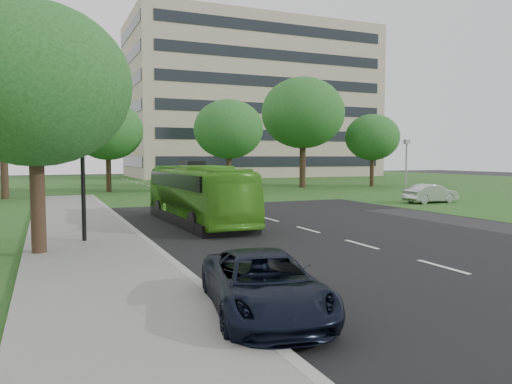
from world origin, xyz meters
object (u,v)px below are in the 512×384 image
Objects in this scene: tree_park_c at (229,129)px; tree_park_e at (372,137)px; office_building at (251,102)px; traffic_light at (87,155)px; camera_pole at (406,161)px; suv at (264,285)px; tree_side_near at (34,85)px; tree_park_a at (2,111)px; bus at (198,194)px; tree_park_b at (108,131)px; tree_park_d at (303,113)px; sedan at (430,194)px.

tree_park_c is 17.40m from tree_park_e.
office_building is 68.13m from traffic_light.
tree_park_c is at bearing 83.27° from traffic_light.
suv is at bearing -129.00° from camera_pole.
tree_side_near is 1.79× the size of camera_pole.
tree_side_near is (-32.85, -27.74, 0.10)m from tree_park_e.
tree_park_c is 1.07× the size of tree_park_e.
traffic_light is at bearing -79.49° from tree_park_a.
tree_side_near is 9.89m from bus.
tree_park_a is (-35.28, -36.92, -5.88)m from office_building.
camera_pole is at bearing -118.33° from tree_park_e.
tree_park_b is 28.11m from traffic_light.
tree_park_d reaches higher than tree_park_e.
tree_park_a is at bearing -133.70° from office_building.
sedan is at bearing -98.67° from office_building.
bus is 2.22× the size of suv.
tree_park_d is 1.43× the size of tree_side_near.
traffic_light is (1.66, 1.82, -2.16)m from tree_side_near.
office_building is 3.52× the size of tree_park_d.
tree_park_b is 1.06× the size of tree_park_e.
tree_park_d reaches higher than suv.
traffic_light is at bearing -130.78° from tree_park_d.
tree_park_d reaches higher than camera_pole.
tree_park_a reaches higher than tree_park_c.
bus is at bearing -139.78° from tree_park_e.
tree_park_a is 25.02m from tree_side_near.
tree_park_b is at bearing 98.69° from suv.
tree_park_b is (8.12, 4.71, -1.06)m from tree_park_a.
sedan is 24.57m from traffic_light.
traffic_light is at bearing 47.60° from tree_side_near.
office_building is at bearing 62.13° from tree_side_near.
office_building is 76.45m from suv.
office_building reaches higher than sedan.
tree_park_e is (17.26, 2.20, -0.38)m from tree_park_c.
bus is at bearing 99.21° from sedan.
tree_side_near is at bearing -83.99° from tree_park_a.
tree_park_c reaches higher than traffic_light.
camera_pole reaches higher than sedan.
tree_park_a is 2.16× the size of suv.
tree_side_near is at bearing -108.70° from traffic_light.
tree_park_a is 31.78m from sedan.
suv is 10.64m from traffic_light.
office_building is 40.64m from tree_park_c.
tree_park_d reaches higher than sedan.
tree_side_near is 27.11m from camera_pole.
tree_park_b reaches higher than bus.
tree_park_c is at bearing 64.63° from bus.
office_building reaches higher than camera_pole.
tree_side_near is (-32.67, -61.78, -7.11)m from office_building.
traffic_light is 24.72m from camera_pole.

